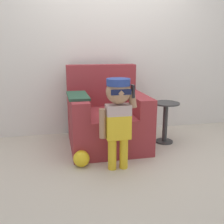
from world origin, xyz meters
The scene contains 6 objects.
ground_plane centered at (0.00, 0.00, 0.00)m, with size 10.00×10.00×0.00m, color #BCB29E.
wall_back centered at (0.00, 0.87, 1.30)m, with size 10.00×0.05×2.60m.
armchair centered at (-0.18, 0.28, 0.36)m, with size 0.97×0.99×1.02m.
person_child centered at (-0.20, -0.45, 0.64)m, with size 0.39×0.29×0.96m.
side_table centered at (0.61, 0.17, 0.33)m, with size 0.35×0.35×0.55m.
toy_ball centered at (-0.57, -0.32, 0.09)m, with size 0.18×0.18×0.18m.
Camera 1 is at (-0.81, -2.94, 1.27)m, focal length 42.00 mm.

